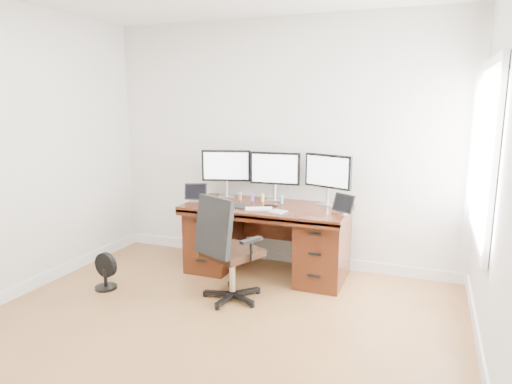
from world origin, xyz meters
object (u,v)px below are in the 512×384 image
(office_chair, at_px, (228,267))
(monitor_center, at_px, (275,170))
(desk, at_px, (267,237))
(keyboard, at_px, (259,209))
(floor_fan, at_px, (105,272))

(office_chair, bearing_deg, monitor_center, 109.41)
(desk, distance_m, keyboard, 0.42)
(office_chair, bearing_deg, keyboard, 106.15)
(floor_fan, xyz_separation_m, keyboard, (1.33, 0.76, 0.58))
(office_chair, height_order, floor_fan, office_chair)
(office_chair, relative_size, monitor_center, 1.81)
(floor_fan, xyz_separation_m, monitor_center, (1.34, 1.21, 0.91))
(monitor_center, relative_size, keyboard, 2.04)
(keyboard, bearing_deg, floor_fan, -172.99)
(floor_fan, bearing_deg, desk, 43.63)
(office_chair, xyz_separation_m, monitor_center, (0.10, 1.02, 0.76))
(floor_fan, relative_size, monitor_center, 0.66)
(desk, bearing_deg, floor_fan, -143.88)
(keyboard, bearing_deg, monitor_center, 65.84)
(floor_fan, bearing_deg, office_chair, 16.51)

